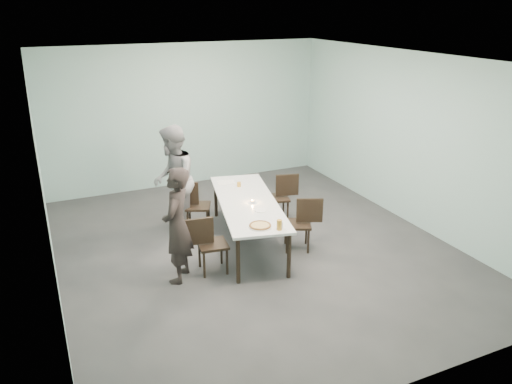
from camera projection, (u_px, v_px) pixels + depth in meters
name	position (u px, v px, depth m)	size (l,w,h in m)	color
ground	(254.00, 248.00, 8.14)	(7.00, 7.00, 0.00)	#333335
room_shell	(254.00, 126.00, 7.42)	(6.02, 7.02, 3.01)	#98BFBB
table	(248.00, 204.00, 8.07)	(1.45, 2.73, 0.75)	white
chair_near_left	(207.00, 241.00, 7.26)	(0.63, 0.47, 0.87)	black
chair_far_left	(193.00, 202.00, 8.65)	(0.65, 0.55, 0.87)	black
chair_near_right	(302.00, 220.00, 7.95)	(0.65, 0.56, 0.87)	black
chair_far_right	(281.00, 194.00, 9.03)	(0.65, 0.51, 0.87)	black
diner_near	(177.00, 225.00, 6.94)	(0.62, 0.40, 1.69)	black
diner_far	(173.00, 180.00, 8.43)	(0.91, 0.71, 1.87)	gray
pizza	(260.00, 226.00, 7.11)	(0.34, 0.34, 0.04)	white
side_plate	(261.00, 211.00, 7.66)	(0.18, 0.18, 0.01)	white
beer_glass	(279.00, 225.00, 7.00)	(0.08, 0.08, 0.15)	#BC8429
water_tumbler	(280.00, 225.00, 7.08)	(0.08, 0.08, 0.09)	silver
tealight	(252.00, 202.00, 7.96)	(0.06, 0.06, 0.05)	silver
amber_tumbler	(239.00, 184.00, 8.67)	(0.07, 0.07, 0.08)	#BC8429
menu	(226.00, 182.00, 8.88)	(0.30, 0.22, 0.01)	silver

